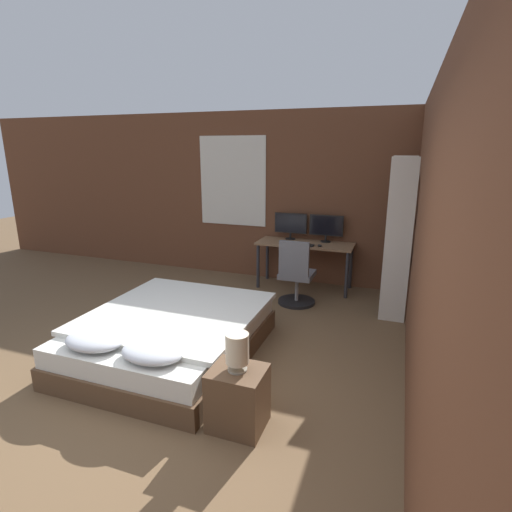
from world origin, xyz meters
name	(u,v)px	position (x,y,z in m)	size (l,w,h in m)	color
ground_plane	(136,437)	(0.00, 0.00, 0.00)	(20.00, 20.00, 0.00)	brown
wall_back	(286,198)	(-0.01, 4.09, 1.35)	(12.00, 0.08, 2.70)	brown
wall_side_right	(424,242)	(1.95, 1.50, 1.35)	(0.06, 12.00, 2.70)	brown
bed	(171,335)	(-0.41, 1.18, 0.23)	(1.68, 2.04, 0.54)	brown
nightstand	(238,398)	(0.68, 0.39, 0.25)	(0.42, 0.37, 0.49)	brown
bedside_lamp	(237,349)	(0.68, 0.39, 0.67)	(0.18, 0.18, 0.30)	gray
desk	(305,249)	(0.41, 3.74, 0.63)	(1.46, 0.56, 0.72)	#846042
monitor_left	(291,224)	(0.13, 3.92, 0.96)	(0.52, 0.16, 0.42)	black
monitor_right	(326,227)	(0.69, 3.92, 0.96)	(0.52, 0.16, 0.42)	black
keyboard	(302,245)	(0.41, 3.57, 0.73)	(0.34, 0.13, 0.02)	black
computer_mouse	(320,246)	(0.67, 3.57, 0.74)	(0.07, 0.05, 0.04)	black
office_chair	(296,279)	(0.46, 3.02, 0.37)	(0.52, 0.52, 0.94)	black
bookshelf	(399,233)	(1.75, 3.16, 1.09)	(0.31, 0.73, 2.03)	beige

